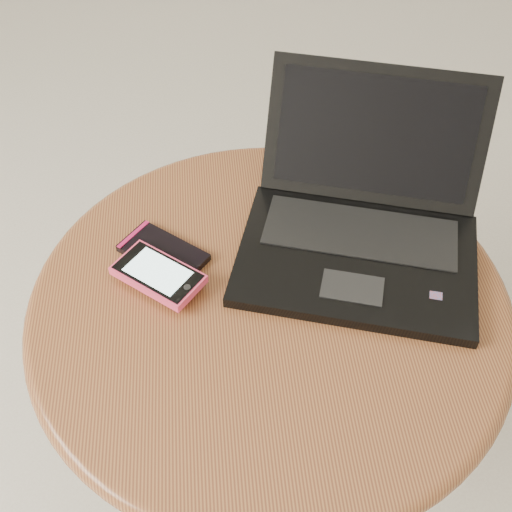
{
  "coord_description": "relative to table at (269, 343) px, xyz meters",
  "views": [
    {
      "loc": [
        -0.11,
        -0.66,
        1.21
      ],
      "look_at": [
        -0.06,
        -0.09,
        0.58
      ],
      "focal_mm": 46.03,
      "sensor_mm": 36.0,
      "label": 1
    }
  ],
  "objects": [
    {
      "name": "phone_black",
      "position": [
        -0.14,
        0.09,
        0.12
      ],
      "size": [
        0.13,
        0.13,
        0.01
      ],
      "color": "black",
      "rests_on": "table"
    },
    {
      "name": "laptop",
      "position": [
        0.14,
        0.09,
        0.15
      ],
      "size": [
        0.4,
        0.4,
        0.19
      ],
      "color": "black",
      "rests_on": "table"
    },
    {
      "name": "table",
      "position": [
        0.0,
        0.0,
        0.0
      ],
      "size": [
        0.66,
        0.66,
        0.52
      ],
      "color": "#562110",
      "rests_on": "ground"
    },
    {
      "name": "phone_pink",
      "position": [
        -0.15,
        0.04,
        0.13
      ],
      "size": [
        0.13,
        0.13,
        0.01
      ],
      "color": "#FF4068",
      "rests_on": "phone_black"
    }
  ]
}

